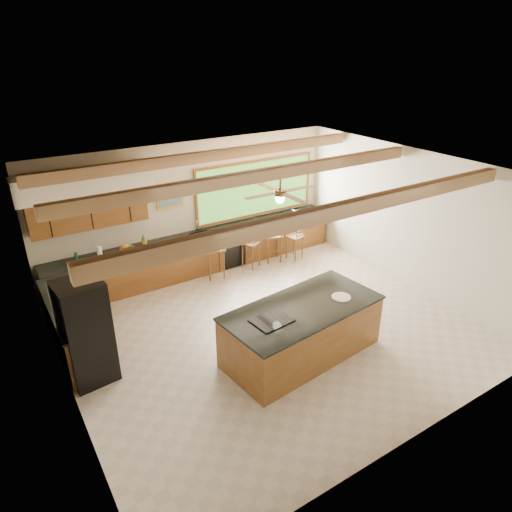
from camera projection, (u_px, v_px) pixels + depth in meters
ground at (271, 328)px, 8.71m from camera, size 7.20×7.20×0.00m
room_shell at (244, 211)px, 8.18m from camera, size 7.27×6.54×3.02m
counter_run at (176, 267)px, 10.04m from camera, size 7.12×3.10×1.22m
island at (302, 330)px, 7.81m from camera, size 2.86×1.57×0.98m
refrigerator at (86, 332)px, 7.08m from camera, size 0.75×0.73×1.75m
bar_stool_a at (216, 250)px, 10.28m from camera, size 0.51×0.51×1.18m
bar_stool_b at (275, 237)px, 11.09m from camera, size 0.51×0.51×1.12m
bar_stool_c at (252, 244)px, 10.80m from camera, size 0.49×0.49×1.04m
bar_stool_d at (296, 237)px, 11.24m from camera, size 0.44×0.44×0.99m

